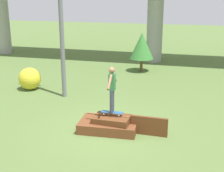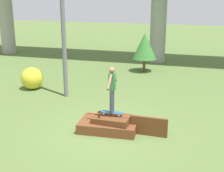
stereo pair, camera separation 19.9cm
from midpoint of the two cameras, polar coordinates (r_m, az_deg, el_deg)
name	(u,v)px [view 2 (the right image)]	position (r m, az deg, el deg)	size (l,w,h in m)	color
ground_plane	(108,130)	(11.32, -0.18, -8.08)	(80.00, 80.00, 0.00)	#567038
scrap_pile	(109,124)	(11.21, -0.04, -7.02)	(2.11, 1.32, 0.61)	brown
scrap_plank_loose	(149,126)	(10.90, 7.25, -7.32)	(1.30, 0.14, 0.67)	#5B3319
skateboard	(112,112)	(11.05, 0.52, -4.84)	(0.79, 0.24, 0.09)	#23517F
skater	(112,87)	(10.74, 0.53, -0.11)	(0.22, 1.14, 1.62)	#383D4C
utility_pole	(62,3)	(14.29, -8.70, 14.82)	(1.30, 0.20, 8.39)	slate
tree_behind_left	(145,46)	(19.36, 6.29, 7.28)	(1.47, 1.47, 2.41)	brown
bush_yellow_flowering	(32,78)	(16.36, -14.08, 1.38)	(1.12, 1.12, 1.12)	gold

